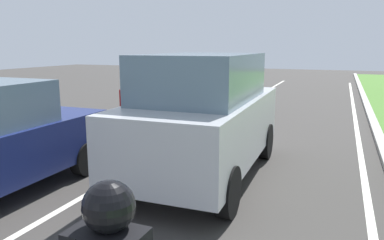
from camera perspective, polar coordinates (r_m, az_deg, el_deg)
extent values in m
plane|color=#383533|center=(11.52, 5.95, -0.87)|extent=(60.00, 60.00, 0.00)
cube|color=silver|center=(11.73, 2.66, -0.59)|extent=(0.12, 32.00, 0.01)
cube|color=silver|center=(11.12, 24.09, -2.25)|extent=(0.12, 32.00, 0.01)
cube|color=#9E9B93|center=(11.14, 26.68, -2.14)|extent=(0.24, 48.00, 0.12)
cube|color=#B7BABF|center=(6.88, 1.99, -1.18)|extent=(1.98, 4.53, 1.10)
cube|color=slate|center=(6.60, 1.62, 6.64)|extent=(1.75, 2.73, 0.80)
cylinder|color=black|center=(8.70, -0.22, -2.24)|extent=(0.23, 0.76, 0.76)
cylinder|color=black|center=(8.25, 11.20, -3.21)|extent=(0.23, 0.76, 0.76)
cylinder|color=black|center=(6.06, -10.80, -8.53)|extent=(0.23, 0.76, 0.76)
cylinder|color=black|center=(5.40, 5.52, -10.90)|extent=(0.23, 0.76, 0.76)
cylinder|color=black|center=(8.41, -24.87, -4.20)|extent=(0.22, 0.64, 0.64)
cylinder|color=black|center=(7.34, -16.13, -5.75)|extent=(0.22, 0.64, 0.64)
cube|color=maroon|center=(12.84, -3.36, 3.59)|extent=(1.73, 3.74, 0.80)
cube|color=slate|center=(12.54, -3.92, 6.80)|extent=(1.52, 1.93, 0.68)
cylinder|color=black|center=(14.35, -3.79, 2.79)|extent=(0.23, 0.61, 0.60)
cylinder|color=black|center=(13.73, 1.83, 2.42)|extent=(0.23, 0.61, 0.60)
cylinder|color=black|center=(12.19, -9.17, 1.15)|extent=(0.23, 0.61, 0.60)
cylinder|color=black|center=(11.46, -2.78, 0.64)|extent=(0.23, 0.61, 0.60)
sphere|color=black|center=(2.01, -12.63, -12.86)|extent=(0.28, 0.28, 0.28)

